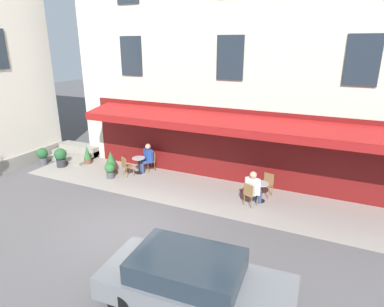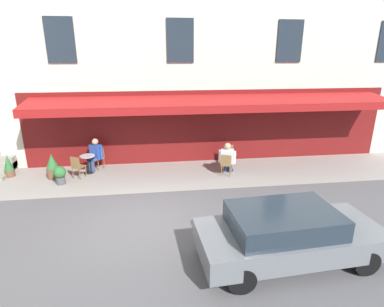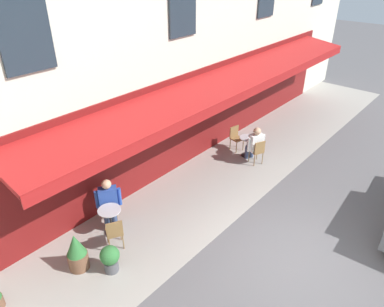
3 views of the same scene
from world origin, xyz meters
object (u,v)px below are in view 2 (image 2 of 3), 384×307
Objects in this scene: cafe_table_mid_terrace at (229,159)px; potted_plant_entrance_right at (9,166)px; seated_companion_in_white at (227,157)px; parked_car_grey at (288,234)px; cafe_table_near_entrance at (88,162)px; cafe_chair_wicker_back_row at (229,153)px; cafe_chair_wicker_kerbside at (226,163)px; cafe_chair_wicker_by_window at (99,156)px; potted_plant_entrance_left at (53,167)px; seated_patron_in_blue at (95,154)px; potted_plant_mid_terrace at (60,174)px; cafe_chair_wicker_under_awning at (77,165)px.

cafe_table_mid_terrace is 8.87m from potted_plant_entrance_right.
seated_companion_in_white reaches higher than parked_car_grey.
cafe_chair_wicker_back_row is (-5.93, -0.15, 0.06)m from cafe_table_near_entrance.
potted_plant_entrance_right reaches higher than cafe_table_near_entrance.
cafe_chair_wicker_kerbside is (-5.54, 1.05, 0.06)m from cafe_table_near_entrance.
cafe_chair_wicker_back_row is at bearing -107.97° from cafe_chair_wicker_kerbside.
cafe_table_near_entrance is 8.58m from parked_car_grey.
potted_plant_entrance_right reaches higher than cafe_chair_wicker_kerbside.
cafe_chair_wicker_by_window is 1.87m from potted_plant_entrance_left.
cafe_chair_wicker_back_row is at bearing 176.22° from cafe_chair_wicker_by_window.
seated_patron_in_blue is at bearing -1.92° from cafe_chair_wicker_back_row.
parked_car_grey is at bearing 131.88° from cafe_table_near_entrance.
potted_plant_entrance_right is at bearing -5.61° from seated_companion_in_white.
cafe_table_mid_terrace is at bearing -175.06° from potted_plant_mid_terrace.
seated_companion_in_white is at bearing 165.45° from cafe_chair_wicker_by_window.
potted_plant_entrance_right is at bearing 8.50° from cafe_chair_wicker_by_window.
cafe_chair_wicker_back_row is 5.70m from seated_patron_in_blue.
seated_patron_in_blue is (0.13, 0.18, 0.17)m from cafe_chair_wicker_by_window.
potted_plant_entrance_left is at bearing -9.57° from cafe_chair_wicker_under_awning.
potted_plant_mid_terrace is (0.54, 0.49, -0.15)m from cafe_chair_wicker_under_awning.
cafe_table_near_entrance is at bearing -162.84° from potted_plant_entrance_left.
cafe_chair_wicker_by_window is 3.47m from potted_plant_entrance_right.
seated_patron_in_blue is at bearing -50.79° from parked_car_grey.
cafe_chair_wicker_under_awning is 6.27m from cafe_chair_wicker_back_row.
cafe_table_near_entrance is 5.93m from cafe_chair_wicker_back_row.
seated_companion_in_white reaches higher than potted_plant_entrance_right.
potted_plant_entrance_left reaches higher than cafe_table_mid_terrace.
cafe_chair_wicker_kerbside is at bearing 165.33° from seated_patron_in_blue.
potted_plant_entrance_right reaches higher than potted_plant_mid_terrace.
cafe_chair_wicker_under_awning is 1.26m from cafe_chair_wicker_by_window.
potted_plant_mid_terrace is 0.16× the size of parked_car_grey.
cafe_chair_wicker_back_row is at bearing -175.71° from potted_plant_entrance_left.
parked_car_grey is at bearing 140.84° from potted_plant_mid_terrace.
parked_car_grey reaches higher than cafe_chair_wicker_back_row.
cafe_table_mid_terrace is 0.63m from cafe_chair_wicker_back_row.
seated_patron_in_blue is at bearing 54.70° from cafe_chair_wicker_by_window.
cafe_chair_wicker_back_row is at bearing -179.08° from potted_plant_entrance_right.
seated_companion_in_white is 1.89× the size of potted_plant_mid_terrace.
seated_patron_in_blue is 8.67m from parked_car_grey.
cafe_table_near_entrance is 3.06m from potted_plant_entrance_right.
seated_companion_in_white reaches higher than potted_plant_entrance_left.
cafe_table_near_entrance is 0.82× the size of cafe_chair_wicker_by_window.
cafe_table_near_entrance is 0.82× the size of cafe_chair_wicker_kerbside.
cafe_chair_wicker_kerbside is 0.21× the size of parked_car_grey.
potted_plant_entrance_left is 1.08× the size of potted_plant_entrance_right.
potted_plant_entrance_right reaches higher than cafe_chair_wicker_by_window.
cafe_chair_wicker_under_awning is 0.99m from potted_plant_entrance_left.
seated_companion_in_white is (-0.09, -0.20, 0.17)m from cafe_chair_wicker_kerbside.
cafe_chair_wicker_under_awning is 0.74m from potted_plant_mid_terrace.
cafe_chair_wicker_under_awning and cafe_chair_wicker_back_row have the same top height.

